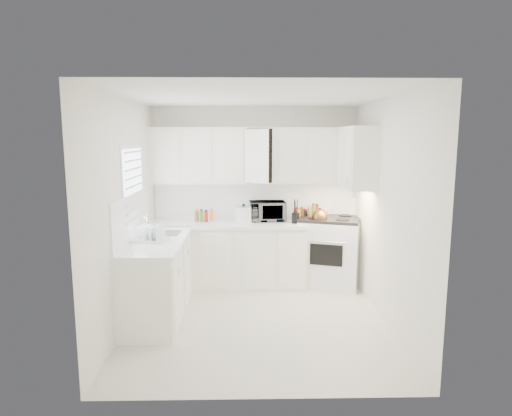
{
  "coord_description": "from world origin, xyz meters",
  "views": [
    {
      "loc": [
        -0.12,
        -5.01,
        2.16
      ],
      "look_at": [
        0.0,
        0.7,
        1.25
      ],
      "focal_mm": 31.22,
      "sensor_mm": 36.0,
      "label": 1
    }
  ],
  "objects_px": {
    "stove": "(330,242)",
    "tea_kettle": "(320,216)",
    "utensil_crock": "(296,211)",
    "dish_rack": "(151,232)",
    "rice_cooker": "(244,213)",
    "microwave": "(267,209)"
  },
  "relations": [
    {
      "from": "tea_kettle",
      "to": "rice_cooker",
      "type": "height_order",
      "value": "rice_cooker"
    },
    {
      "from": "stove",
      "to": "microwave",
      "type": "distance_m",
      "value": 1.03
    },
    {
      "from": "rice_cooker",
      "to": "dish_rack",
      "type": "bearing_deg",
      "value": -152.44
    },
    {
      "from": "stove",
      "to": "tea_kettle",
      "type": "height_order",
      "value": "stove"
    },
    {
      "from": "dish_rack",
      "to": "microwave",
      "type": "bearing_deg",
      "value": 52.18
    },
    {
      "from": "rice_cooker",
      "to": "dish_rack",
      "type": "distance_m",
      "value": 1.6
    },
    {
      "from": "stove",
      "to": "microwave",
      "type": "xyz_separation_m",
      "value": [
        -0.91,
        0.1,
        0.48
      ]
    },
    {
      "from": "stove",
      "to": "tea_kettle",
      "type": "xyz_separation_m",
      "value": [
        -0.18,
        -0.16,
        0.42
      ]
    },
    {
      "from": "dish_rack",
      "to": "tea_kettle",
      "type": "bearing_deg",
      "value": 35.56
    },
    {
      "from": "tea_kettle",
      "to": "stove",
      "type": "bearing_deg",
      "value": 17.87
    },
    {
      "from": "microwave",
      "to": "utensil_crock",
      "type": "height_order",
      "value": "utensil_crock"
    },
    {
      "from": "tea_kettle",
      "to": "microwave",
      "type": "bearing_deg",
      "value": 136.36
    },
    {
      "from": "stove",
      "to": "utensil_crock",
      "type": "height_order",
      "value": "utensil_crock"
    },
    {
      "from": "tea_kettle",
      "to": "rice_cooker",
      "type": "distance_m",
      "value": 1.09
    },
    {
      "from": "tea_kettle",
      "to": "dish_rack",
      "type": "bearing_deg",
      "value": -178.66
    },
    {
      "from": "tea_kettle",
      "to": "dish_rack",
      "type": "relative_size",
      "value": 0.71
    },
    {
      "from": "stove",
      "to": "microwave",
      "type": "height_order",
      "value": "microwave"
    },
    {
      "from": "microwave",
      "to": "tea_kettle",
      "type": "bearing_deg",
      "value": -25.51
    },
    {
      "from": "rice_cooker",
      "to": "utensil_crock",
      "type": "distance_m",
      "value": 0.75
    },
    {
      "from": "microwave",
      "to": "rice_cooker",
      "type": "distance_m",
      "value": 0.36
    },
    {
      "from": "utensil_crock",
      "to": "dish_rack",
      "type": "xyz_separation_m",
      "value": [
        -1.83,
        -1.07,
        -0.07
      ]
    },
    {
      "from": "stove",
      "to": "rice_cooker",
      "type": "height_order",
      "value": "stove"
    }
  ]
}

